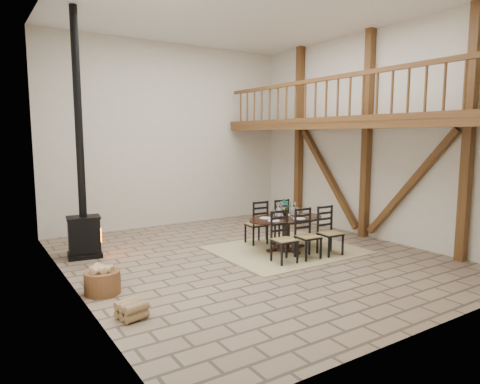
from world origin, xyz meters
TOP-DOWN VIEW (x-y plane):
  - ground at (0.00, 0.00)m, footprint 8.00×8.00m
  - room_shell at (1.19, 0.00)m, footprint 7.02×8.02m
  - rug at (0.93, 0.03)m, footprint 3.00×2.50m
  - dining_table at (0.92, -0.08)m, footprint 1.83×2.04m
  - wood_stove at (-2.90, 1.87)m, footprint 0.73×0.60m
  - log_basket at (-3.16, -0.41)m, footprint 0.56×0.56m
  - log_stack at (-3.09, -1.58)m, footprint 0.43×0.44m

SIDE VIEW (x-z plane):
  - ground at x=0.00m, z-range 0.00..0.00m
  - rug at x=0.93m, z-range 0.00..0.02m
  - log_stack at x=-3.09m, z-range 0.00..0.24m
  - log_basket at x=-3.16m, z-range -0.03..0.43m
  - dining_table at x=0.92m, z-range -0.16..0.97m
  - wood_stove at x=-2.90m, z-range -1.38..3.62m
  - room_shell at x=1.19m, z-range 0.51..5.52m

